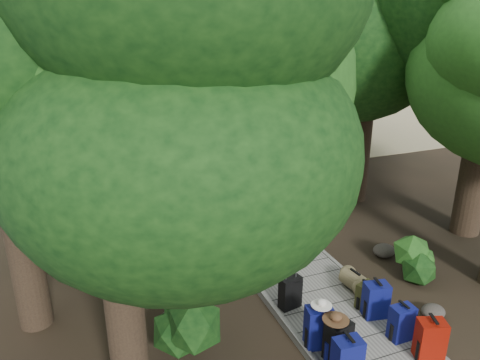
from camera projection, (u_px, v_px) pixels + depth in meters
name	position (u px, v px, depth m)	size (l,w,h in m)	color
ground	(271.00, 249.00, 10.86)	(120.00, 120.00, 0.00)	#2F2317
sand_beach	(143.00, 112.00, 24.81)	(40.00, 22.00, 0.02)	tan
boardwalk	(254.00, 229.00, 11.71)	(2.00, 12.00, 0.12)	gray
backpack_left_a	(347.00, 358.00, 6.79)	(0.41, 0.29, 0.78)	navy
backpack_left_b	(338.00, 338.00, 7.22)	(0.40, 0.28, 0.73)	black
backpack_left_c	(319.00, 325.00, 7.48)	(0.42, 0.30, 0.78)	navy
backpack_left_d	(288.00, 291.00, 8.63)	(0.32, 0.23, 0.48)	navy
backpack_right_a	(431.00, 338.00, 7.22)	(0.42, 0.30, 0.74)	#851701
backpack_right_b	(402.00, 321.00, 7.66)	(0.37, 0.26, 0.67)	navy
backpack_right_c	(376.00, 298.00, 8.23)	(0.42, 0.30, 0.71)	navy
backpack_right_d	(367.00, 294.00, 8.49)	(0.35, 0.25, 0.54)	#434319
duffel_right_khaki	(354.00, 281.00, 9.08)	(0.35, 0.53, 0.35)	olive
suitcase_on_boardwalk	(290.00, 292.00, 8.48)	(0.39, 0.22, 0.61)	black
lone_suitcase_on_sand	(193.00, 144.00, 17.94)	(0.40, 0.23, 0.64)	black
hat_brown	(336.00, 316.00, 7.05)	(0.41, 0.41, 0.12)	#51351E
hat_white	(322.00, 302.00, 7.30)	(0.33, 0.33, 0.11)	silver
kayak	(84.00, 145.00, 18.41)	(0.63, 2.90, 0.29)	#A60E11
sun_lounger	(247.00, 128.00, 20.23)	(0.63, 1.96, 0.63)	silver
tree_right_c	(369.00, 44.00, 12.21)	(5.05, 5.05, 8.74)	black
tree_right_d	(368.00, 13.00, 14.39)	(5.58, 5.58, 10.23)	black
tree_right_e	(289.00, 43.00, 16.65)	(4.52, 4.52, 8.14)	black
tree_right_f	(305.00, 21.00, 20.17)	(5.27, 5.27, 9.40)	black
tree_left_a	(109.00, 159.00, 5.37)	(4.39, 4.39, 7.31)	black
tree_left_c	(69.00, 68.00, 10.53)	(4.60, 4.60, 7.99)	black
tree_back_a	(110.00, 29.00, 22.13)	(4.98, 4.98, 8.61)	black
tree_back_b	(173.00, 18.00, 24.33)	(5.27, 5.27, 9.42)	black
tree_back_c	(241.00, 23.00, 24.41)	(4.99, 4.99, 8.99)	black
tree_back_d	(4.00, 37.00, 20.05)	(4.88, 4.88, 8.14)	black
palm_right_a	(296.00, 42.00, 15.43)	(4.91, 4.91, 8.37)	#184312
palm_right_b	(270.00, 25.00, 21.20)	(4.67, 4.67, 9.02)	#184312
palm_right_c	(200.00, 54.00, 21.69)	(4.03, 4.03, 6.41)	#184312
palm_left_a	(45.00, 58.00, 13.85)	(4.86, 4.86, 7.74)	#184312
rock_left_b	(171.00, 315.00, 8.40)	(0.31, 0.28, 0.17)	#4C473F
rock_left_c	(185.00, 256.00, 10.29)	(0.49, 0.44, 0.27)	#4C473F
rock_left_d	(149.00, 206.00, 12.97)	(0.34, 0.31, 0.19)	#4C473F
rock_right_a	(433.00, 312.00, 8.45)	(0.44, 0.40, 0.24)	#4C473F
rock_right_b	(384.00, 251.00, 10.52)	(0.51, 0.46, 0.28)	#4C473F
rock_right_c	(317.00, 215.00, 12.41)	(0.33, 0.30, 0.18)	#4C473F
rock_right_d	(294.00, 171.00, 15.47)	(0.64, 0.58, 0.35)	#4C473F
shrub_left_a	(192.00, 328.00, 7.33)	(1.26, 1.26, 1.13)	#1E4C17
shrub_left_b	(180.00, 238.00, 10.55)	(0.86, 0.86, 0.77)	#1E4C17
shrub_left_c	(119.00, 182.00, 13.36)	(1.30, 1.30, 1.17)	#1E4C17
shrub_right_a	(415.00, 263.00, 9.54)	(0.86, 0.86, 0.77)	#1E4C17
shrub_right_b	(313.00, 180.00, 13.31)	(1.49, 1.49, 1.34)	#1E4C17
shrub_right_c	(251.00, 162.00, 15.82)	(0.75, 0.75, 0.67)	#1E4C17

